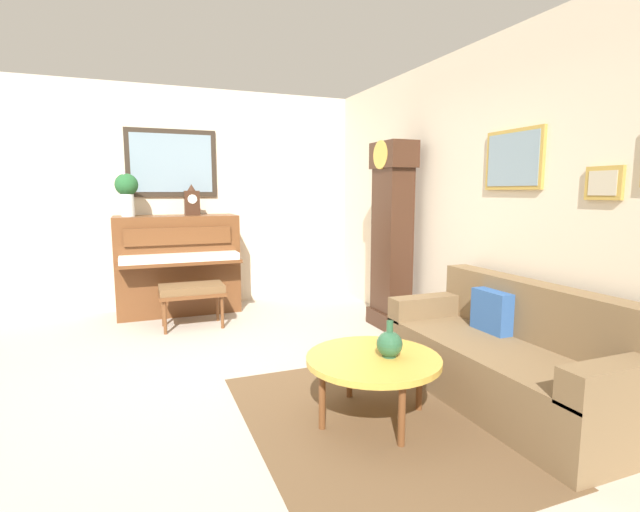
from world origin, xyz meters
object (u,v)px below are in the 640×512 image
at_px(grandfather_clock, 392,241).
at_px(coffee_table, 373,361).
at_px(flower_vase, 127,189).
at_px(piano_bench, 192,291).
at_px(mantel_clock, 192,201).
at_px(piano, 178,264).
at_px(green_jug, 389,344).
at_px(couch, 510,359).

distance_m(grandfather_clock, coffee_table, 2.27).
height_order(grandfather_clock, flower_vase, grandfather_clock).
xyz_separation_m(piano_bench, mantel_clock, (-0.75, 0.12, 0.97)).
distance_m(piano, piano_bench, 0.78).
height_order(piano_bench, grandfather_clock, grandfather_clock).
relative_size(piano, coffee_table, 1.64).
bearing_deg(piano, coffee_table, 15.44).
relative_size(piano_bench, coffee_table, 0.80).
relative_size(mantel_clock, green_jug, 1.58).
height_order(coffee_table, mantel_clock, mantel_clock).
bearing_deg(green_jug, grandfather_clock, 149.64).
bearing_deg(piano, couch, 29.57).
bearing_deg(piano, grandfather_clock, 54.48).
bearing_deg(flower_vase, mantel_clock, 89.96).
bearing_deg(coffee_table, grandfather_clock, 146.99).
xyz_separation_m(piano, mantel_clock, (0.00, 0.19, 0.77)).
xyz_separation_m(couch, mantel_clock, (-3.48, -1.78, 1.06)).
relative_size(piano_bench, couch, 0.37).
bearing_deg(mantel_clock, piano_bench, -9.14).
relative_size(couch, flower_vase, 3.28).
xyz_separation_m(grandfather_clock, coffee_table, (1.85, -1.20, -0.56)).
xyz_separation_m(coffee_table, flower_vase, (-3.37, -1.47, 1.12)).
distance_m(piano, flower_vase, 1.06).
bearing_deg(piano_bench, coffee_table, 18.12).
height_order(grandfather_clock, mantel_clock, grandfather_clock).
bearing_deg(coffee_table, piano, -164.56).
bearing_deg(coffee_table, piano_bench, -161.88).
distance_m(piano_bench, grandfather_clock, 2.27).
height_order(couch, green_jug, couch).
bearing_deg(couch, grandfather_clock, 175.39).
height_order(couch, mantel_clock, mantel_clock).
distance_m(couch, flower_vase, 4.46).
xyz_separation_m(couch, coffee_table, (-0.11, -1.04, 0.09)).
height_order(piano, piano_bench, piano).
bearing_deg(grandfather_clock, coffee_table, -33.01).
bearing_deg(couch, flower_vase, -144.12).
bearing_deg(grandfather_clock, green_jug, -30.36).
xyz_separation_m(piano, green_jug, (3.41, 1.02, -0.09)).
bearing_deg(green_jug, coffee_table, -114.21).
height_order(mantel_clock, green_jug, mantel_clock).
distance_m(flower_vase, green_jug, 3.88).
xyz_separation_m(coffee_table, green_jug, (0.04, 0.09, 0.12)).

